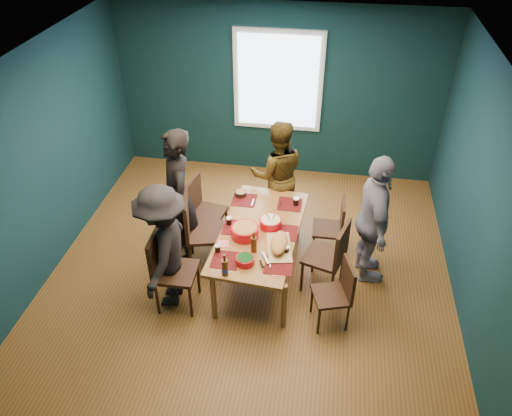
{
  "coord_description": "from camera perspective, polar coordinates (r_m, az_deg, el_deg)",
  "views": [
    {
      "loc": [
        0.81,
        -4.66,
        4.42
      ],
      "look_at": [
        0.07,
        -0.04,
        1.01
      ],
      "focal_mm": 35.0,
      "sensor_mm": 36.0,
      "label": 1
    }
  ],
  "objects": [
    {
      "name": "person_right",
      "position": [
        6.01,
        13.28,
        -1.45
      ],
      "size": [
        0.56,
        1.05,
        1.7
      ],
      "primitive_type": "imported",
      "rotation": [
        0.0,
        0.0,
        1.73
      ],
      "color": "silver",
      "rests_on": "floor"
    },
    {
      "name": "person_back",
      "position": [
        6.82,
        2.46,
        3.87
      ],
      "size": [
        0.87,
        0.75,
        1.57
      ],
      "primitive_type": "imported",
      "rotation": [
        0.0,
        0.0,
        3.36
      ],
      "color": "black",
      "rests_on": "floor"
    },
    {
      "name": "dining_table",
      "position": [
        6.02,
        0.46,
        -3.03
      ],
      "size": [
        1.04,
        1.87,
        0.68
      ],
      "rotation": [
        0.0,
        0.0,
        -0.08
      ],
      "color": "#955F2C",
      "rests_on": "floor"
    },
    {
      "name": "room",
      "position": [
        5.85,
        -0.2,
        4.7
      ],
      "size": [
        5.01,
        5.01,
        2.71
      ],
      "color": "brown",
      "rests_on": "ground"
    },
    {
      "name": "beer_bottle_a",
      "position": [
        5.35,
        -3.57,
        -6.8
      ],
      "size": [
        0.08,
        0.08,
        0.28
      ],
      "color": "#49270D",
      "rests_on": "dining_table"
    },
    {
      "name": "chair_left_near",
      "position": [
        5.74,
        -10.14,
        -6.42
      ],
      "size": [
        0.47,
        0.47,
        1.01
      ],
      "rotation": [
        0.0,
        0.0,
        0.02
      ],
      "color": "#321B10",
      "rests_on": "floor"
    },
    {
      "name": "napkin_a",
      "position": [
        5.99,
        4.05,
        -2.56
      ],
      "size": [
        0.18,
        0.18,
        0.0
      ],
      "primitive_type": "cube",
      "rotation": [
        0.0,
        0.0,
        0.43
      ],
      "color": "#FF6B70",
      "rests_on": "dining_table"
    },
    {
      "name": "cola_glass_c",
      "position": [
        6.38,
        4.6,
        0.79
      ],
      "size": [
        0.08,
        0.08,
        0.11
      ],
      "color": "black",
      "rests_on": "dining_table"
    },
    {
      "name": "bowl_salad",
      "position": [
        5.85,
        -1.28,
        -2.67
      ],
      "size": [
        0.33,
        0.33,
        0.14
      ],
      "color": "red",
      "rests_on": "dining_table"
    },
    {
      "name": "person_near_left",
      "position": [
        5.66,
        -10.46,
        -4.49
      ],
      "size": [
        0.61,
        1.03,
        1.58
      ],
      "primitive_type": "imported",
      "rotation": [
        0.0,
        0.0,
        4.74
      ],
      "color": "black",
      "rests_on": "floor"
    },
    {
      "name": "cola_glass_a",
      "position": [
        5.66,
        -4.41,
        -4.6
      ],
      "size": [
        0.07,
        0.07,
        0.09
      ],
      "color": "black",
      "rests_on": "dining_table"
    },
    {
      "name": "napkin_b",
      "position": [
        5.79,
        -3.75,
        -4.08
      ],
      "size": [
        0.15,
        0.15,
        0.0
      ],
      "primitive_type": "cube",
      "rotation": [
        0.0,
        0.0,
        0.23
      ],
      "color": "#FF6B70",
      "rests_on": "dining_table"
    },
    {
      "name": "bowl_dumpling",
      "position": [
        6.0,
        1.66,
        -1.67
      ],
      "size": [
        0.27,
        0.27,
        0.25
      ],
      "color": "red",
      "rests_on": "dining_table"
    },
    {
      "name": "chair_left_mid",
      "position": [
        6.21,
        -6.76,
        -2.16
      ],
      "size": [
        0.56,
        0.56,
        1.03
      ],
      "rotation": [
        0.0,
        0.0,
        0.24
      ],
      "color": "#321B10",
      "rests_on": "floor"
    },
    {
      "name": "bowl_herbs",
      "position": [
        5.5,
        -1.25,
        -5.95
      ],
      "size": [
        0.21,
        0.21,
        0.09
      ],
      "color": "red",
      "rests_on": "dining_table"
    },
    {
      "name": "chair_right_near",
      "position": [
        5.59,
        9.44,
        -9.16
      ],
      "size": [
        0.48,
        0.48,
        0.84
      ],
      "rotation": [
        0.0,
        0.0,
        0.31
      ],
      "color": "#321B10",
      "rests_on": "floor"
    },
    {
      "name": "cutting_board",
      "position": [
        5.68,
        2.66,
        -4.13
      ],
      "size": [
        0.37,
        0.67,
        0.14
      ],
      "rotation": [
        0.0,
        0.0,
        0.19
      ],
      "color": "tan",
      "rests_on": "dining_table"
    },
    {
      "name": "small_bowl",
      "position": [
        6.55,
        -1.78,
        1.7
      ],
      "size": [
        0.16,
        0.16,
        0.07
      ],
      "color": "black",
      "rests_on": "dining_table"
    },
    {
      "name": "chair_left_far",
      "position": [
        6.63,
        -6.27,
        0.19
      ],
      "size": [
        0.49,
        0.49,
        0.94
      ],
      "rotation": [
        0.0,
        0.0,
        -0.17
      ],
      "color": "#321B10",
      "rests_on": "floor"
    },
    {
      "name": "cola_glass_b",
      "position": [
        5.64,
        3.51,
        -4.75
      ],
      "size": [
        0.07,
        0.07,
        0.09
      ],
      "color": "black",
      "rests_on": "dining_table"
    },
    {
      "name": "napkin_c",
      "position": [
        5.43,
        2.62,
        -7.34
      ],
      "size": [
        0.15,
        0.15,
        0.0
      ],
      "primitive_type": "cube",
      "rotation": [
        0.0,
        0.0,
        0.1
      ],
      "color": "#FF6B70",
      "rests_on": "dining_table"
    },
    {
      "name": "person_far_left",
      "position": [
        6.2,
        -8.91,
        1.14
      ],
      "size": [
        0.67,
        0.78,
        1.82
      ],
      "primitive_type": "imported",
      "rotation": [
        0.0,
        0.0,
        5.13
      ],
      "color": "black",
      "rests_on": "floor"
    },
    {
      "name": "chair_right_mid",
      "position": [
        5.9,
        8.67,
        -5.11
      ],
      "size": [
        0.55,
        0.55,
        0.98
      ],
      "rotation": [
        0.0,
        0.0,
        -0.3
      ],
      "color": "#321B10",
      "rests_on": "floor"
    },
    {
      "name": "chair_right_far",
      "position": [
        6.46,
        8.94,
        -1.87
      ],
      "size": [
        0.39,
        0.39,
        0.84
      ],
      "rotation": [
        0.0,
        0.0,
        0.02
      ],
      "color": "#321B10",
      "rests_on": "floor"
    },
    {
      "name": "beer_bottle_b",
      "position": [
        5.61,
        -0.26,
        -4.14
      ],
      "size": [
        0.07,
        0.07,
        0.27
      ],
      "color": "#49270D",
      "rests_on": "dining_table"
    },
    {
      "name": "cola_glass_d",
      "position": [
        6.04,
        -3.11,
        -1.46
      ],
      "size": [
        0.07,
        0.07,
        0.1
      ],
      "color": "black",
      "rests_on": "dining_table"
    }
  ]
}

